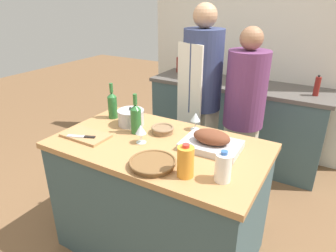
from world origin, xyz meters
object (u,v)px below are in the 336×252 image
Objects in this scene: condiment_bottle_short at (246,81)px; condiment_bottle_extra at (317,86)px; stock_pot at (131,117)px; wine_bottle_green at (136,118)px; stand_mixer at (197,66)px; wicker_basket at (153,163)px; wine_glass_left at (195,118)px; roasting_pan at (211,142)px; condiment_bottle_tall at (179,65)px; person_cook_guest at (244,113)px; wine_bottle_dark at (112,105)px; mixing_bowl at (163,129)px; wine_glass_right at (141,130)px; juice_jug at (186,161)px; person_cook_aproned at (201,94)px; cutting_board at (86,135)px; knife_chef at (82,137)px; milk_jug at (223,167)px.

condiment_bottle_extra is (0.67, 0.08, 0.03)m from condiment_bottle_short.
wine_bottle_green is at bearing -39.21° from stock_pot.
stand_mixer reaches higher than stock_pot.
wicker_basket is at bearing -42.83° from wine_bottle_green.
wine_glass_left is at bearing -117.75° from condiment_bottle_extra.
wine_bottle_green reaches higher than roasting_pan.
stand_mixer is 2.33× the size of condiment_bottle_short.
person_cook_guest reaches higher than condiment_bottle_tall.
wine_bottle_dark reaches higher than stock_pot.
mixing_bowl is at bearing -121.48° from person_cook_guest.
condiment_bottle_short is 0.68m from condiment_bottle_extra.
wine_glass_left is 0.44m from wine_glass_right.
condiment_bottle_extra reaches higher than stock_pot.
mixing_bowl is at bearing -136.08° from wine_glass_left.
stand_mixer is at bearing 113.74° from juice_jug.
person_cook_aproned reaches higher than wicker_basket.
person_cook_aproned is at bearing 69.86° from cutting_board.
stock_pot is 0.99× the size of condiment_bottle_tall.
stand_mixer reaches higher than mixing_bowl.
person_cook_aproned reaches higher than knife_chef.
juice_jug reaches higher than knife_chef.
stand_mixer is (-0.42, 1.44, 0.13)m from mixing_bowl.
wine_glass_left is 0.08× the size of person_cook_guest.
knife_chef is (-0.82, 0.04, -0.07)m from juice_jug.
juice_jug reaches higher than mixing_bowl.
mixing_bowl is 0.47× the size of stand_mixer.
stock_pot is 1.69m from condiment_bottle_tall.
milk_jug is 1.16m from wine_bottle_dark.
condiment_bottle_tall reaches higher than stock_pot.
wine_glass_left is 1.73m from condiment_bottle_tall.
mixing_bowl is at bearing 37.36° from cutting_board.
stock_pot is at bearing -108.87° from condiment_bottle_short.
person_cook_aproned reaches higher than milk_jug.
wine_glass_right is (0.45, -0.25, -0.02)m from wine_bottle_dark.
wine_bottle_dark reaches higher than condiment_bottle_extra.
stock_pot is 0.70× the size of wine_bottle_dark.
condiment_bottle_extra reaches higher than juice_jug.
wine_glass_right is at bearing -120.29° from wine_glass_left.
stock_pot is at bearing -160.21° from wine_glass_left.
juice_jug is at bearing -162.28° from milk_jug.
knife_chef is at bearing -156.40° from wine_glass_right.
wine_bottle_green is at bearing 150.34° from juice_jug.
condiment_bottle_short is at bearing 89.75° from wine_glass_left.
stock_pot reaches higher than wine_glass_right.
wine_glass_left is 0.65× the size of condiment_bottle_tall.
condiment_bottle_extra is (0.46, 1.50, 0.06)m from roasting_pan.
stand_mixer is at bearing 102.80° from wine_glass_right.
condiment_bottle_short reaches higher than roasting_pan.
roasting_pan is at bearing -61.35° from stand_mixer.
cutting_board is at bearing -80.52° from condiment_bottle_tall.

